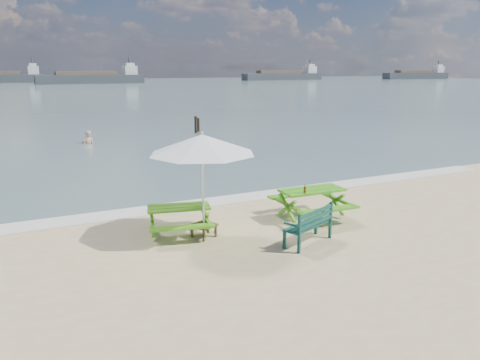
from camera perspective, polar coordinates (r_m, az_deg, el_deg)
name	(u,v)px	position (r m, az deg, el deg)	size (l,w,h in m)	color
sea	(40,90)	(92.99, -23.20, 10.09)	(300.00, 300.00, 0.00)	slate
foam_strip	(213,202)	(13.94, -3.37, -2.64)	(22.00, 0.90, 0.01)	silver
picnic_table_left	(179,221)	(11.26, -7.42, -4.96)	(1.78, 1.90, 0.70)	#4E9E18
picnic_table_right	(312,204)	(12.45, 8.72, -2.96)	(1.74, 1.92, 0.80)	#409516
park_bench	(308,232)	(10.75, 8.27, -6.33)	(1.42, 0.92, 0.83)	#0E3C32
side_table	(204,230)	(11.07, -4.43, -6.13)	(0.65, 0.65, 0.32)	brown
patio_umbrella	(202,144)	(10.56, -4.63, 4.37)	(3.24, 3.24, 2.43)	silver
beer_bottle	(305,190)	(11.86, 7.89, -1.27)	(0.06, 0.06, 0.24)	#8D5614
swimmer	(89,147)	(25.98, -17.97, 3.84)	(0.73, 0.57, 1.75)	tan
mooring_pilings	(197,126)	(28.95, -5.28, 6.54)	(0.56, 0.76, 1.24)	black
cargo_ships	(231,77)	(141.89, -1.14, 12.46)	(155.30, 22.25, 4.40)	#363B40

